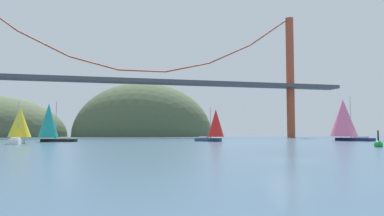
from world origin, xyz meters
name	(u,v)px	position (x,y,z in m)	size (l,w,h in m)	color
ground_plane	(287,160)	(0.00, 0.00, 0.00)	(360.00, 360.00, 0.00)	#385670
headland_center	(144,136)	(5.00, 135.00, 0.00)	(59.62, 44.00, 46.31)	#4C5B3D
suspension_bridge	(143,77)	(0.00, 95.00, 19.71)	(141.35, 6.00, 43.19)	#A34228
sailboat_teal_sail	(49,122)	(-22.85, 55.02, 3.98)	(8.03, 4.76, 8.13)	black
sailboat_pink_spinnaker	(344,119)	(40.42, 48.84, 4.90)	(7.71, 10.53, 9.92)	#191E4C
sailboat_yellow_sail	(20,124)	(-25.89, 42.54, 3.30)	(3.66, 6.42, 7.01)	white
sailboat_red_spinnaker	(215,125)	(10.25, 49.62, 3.47)	(6.45, 5.88, 7.20)	navy
channel_buoy	(378,144)	(22.82, 17.79, 0.37)	(1.10, 1.10, 2.64)	green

